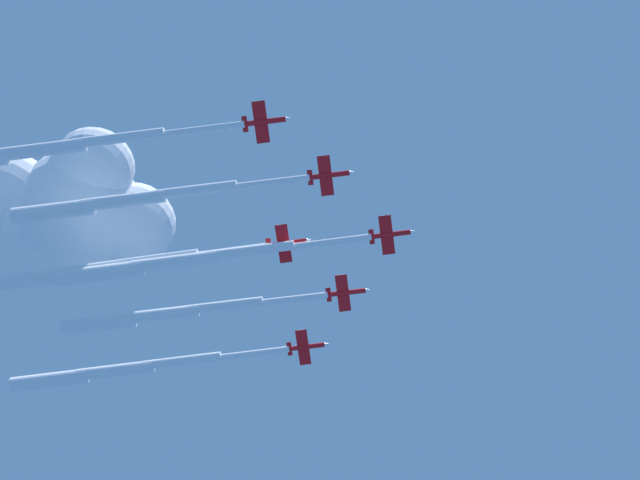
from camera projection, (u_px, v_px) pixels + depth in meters
jet_lead at (171, 263)px, 173.37m from camera, size 65.87×47.63×4.47m
jet_port_inner at (160, 315)px, 181.41m from camera, size 59.64×42.87×4.39m
jet_starboard_inner at (121, 201)px, 170.23m from camera, size 62.40×44.36×4.49m
jet_port_mid at (86, 271)px, 176.64m from camera, size 62.07×45.70×4.45m
jet_starboard_mid at (112, 371)px, 189.91m from camera, size 64.27×47.02×4.46m
jet_port_outer at (37, 151)px, 163.52m from camera, size 65.65×46.44×4.39m
cloud_puff at (75, 204)px, 195.99m from camera, size 51.46×36.69×33.05m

